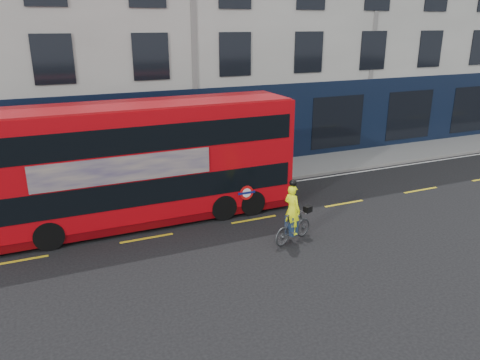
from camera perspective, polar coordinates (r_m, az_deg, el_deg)
ground at (r=16.12m, az=4.01°, el=-6.76°), size 120.00×120.00×0.00m
pavement at (r=21.65m, az=-3.91°, el=0.16°), size 60.00×3.00×0.12m
kerb at (r=20.32m, az=-2.47°, el=-1.06°), size 60.00×0.12×0.13m
building_terrace at (r=26.71m, az=-9.26°, el=19.66°), size 50.00×10.07×15.00m
road_edge_line at (r=20.07m, az=-2.16°, el=-1.48°), size 58.00×0.10×0.01m
lane_dashes at (r=17.34m, az=1.73°, el=-4.82°), size 58.00×0.12×0.01m
bus at (r=16.93m, az=-11.27°, el=2.16°), size 10.70×2.52×4.30m
cyclist at (r=15.46m, az=6.48°, el=-5.00°), size 1.78×1.04×2.19m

